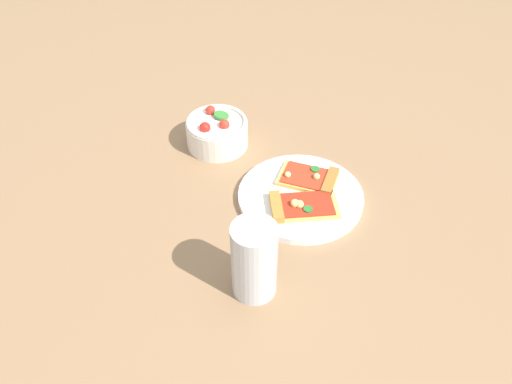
{
  "coord_description": "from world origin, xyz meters",
  "views": [
    {
      "loc": [
        -0.74,
        0.19,
        0.69
      ],
      "look_at": [
        -0.03,
        0.05,
        0.03
      ],
      "focal_mm": 37.12,
      "sensor_mm": 36.0,
      "label": 1
    }
  ],
  "objects_px": {
    "salad_bowl": "(217,132)",
    "pizza_slice_far": "(312,178)",
    "plate": "(301,197)",
    "pizza_slice_near": "(299,206)",
    "soda_glass": "(254,263)"
  },
  "relations": [
    {
      "from": "salad_bowl",
      "to": "soda_glass",
      "type": "height_order",
      "value": "soda_glass"
    },
    {
      "from": "plate",
      "to": "salad_bowl",
      "type": "bearing_deg",
      "value": 33.39
    },
    {
      "from": "plate",
      "to": "pizza_slice_near",
      "type": "bearing_deg",
      "value": 159.97
    },
    {
      "from": "pizza_slice_near",
      "to": "salad_bowl",
      "type": "distance_m",
      "value": 0.27
    },
    {
      "from": "pizza_slice_far",
      "to": "soda_glass",
      "type": "relative_size",
      "value": 0.96
    },
    {
      "from": "salad_bowl",
      "to": "plate",
      "type": "bearing_deg",
      "value": -146.61
    },
    {
      "from": "salad_bowl",
      "to": "pizza_slice_far",
      "type": "bearing_deg",
      "value": -135.76
    },
    {
      "from": "pizza_slice_far",
      "to": "soda_glass",
      "type": "height_order",
      "value": "soda_glass"
    },
    {
      "from": "plate",
      "to": "pizza_slice_far",
      "type": "relative_size",
      "value": 1.8
    },
    {
      "from": "soda_glass",
      "to": "plate",
      "type": "bearing_deg",
      "value": -33.44
    },
    {
      "from": "soda_glass",
      "to": "pizza_slice_far",
      "type": "bearing_deg",
      "value": -34.73
    },
    {
      "from": "pizza_slice_near",
      "to": "salad_bowl",
      "type": "xyz_separation_m",
      "value": [
        0.24,
        0.12,
        0.01
      ]
    },
    {
      "from": "plate",
      "to": "pizza_slice_far",
      "type": "height_order",
      "value": "pizza_slice_far"
    },
    {
      "from": "plate",
      "to": "pizza_slice_near",
      "type": "relative_size",
      "value": 1.85
    },
    {
      "from": "plate",
      "to": "salad_bowl",
      "type": "relative_size",
      "value": 1.84
    }
  ]
}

